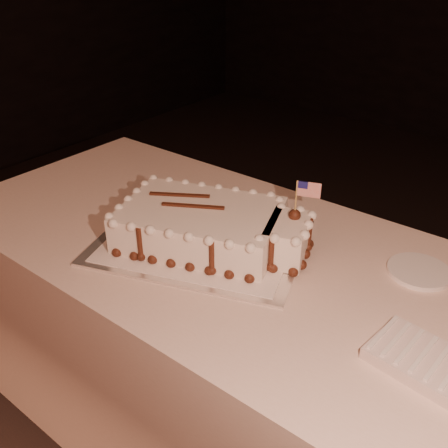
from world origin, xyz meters
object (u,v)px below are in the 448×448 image
Objects in this scene: napkin_stack at (422,360)px; side_plate at (419,271)px; banquet_table at (326,403)px; cake_board at (201,242)px; sheet_cake at (211,226)px.

side_plate is at bearing 110.16° from napkin_stack.
side_plate is (0.11, 0.19, 0.38)m from banquet_table.
banquet_table is at bearing -14.55° from cake_board.
cake_board is 0.63m from napkin_stack.
banquet_table is 0.46m from napkin_stack.
side_plate is (0.49, 0.22, -0.05)m from sheet_cake.
sheet_cake reaches higher than banquet_table.
cake_board is at bearing 173.21° from napkin_stack.
sheet_cake is 0.54m from side_plate.
sheet_cake is (0.03, 0.01, 0.06)m from cake_board.
napkin_stack reaches higher than side_plate.
banquet_table is at bearing 4.02° from sheet_cake.
napkin_stack is (0.22, -0.11, 0.39)m from banquet_table.
napkin_stack is at bearing -26.50° from cake_board.
sheet_cake reaches higher than side_plate.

